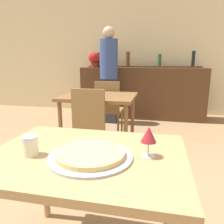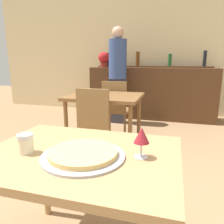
{
  "view_description": "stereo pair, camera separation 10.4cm",
  "coord_description": "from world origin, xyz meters",
  "px_view_note": "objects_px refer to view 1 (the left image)",
  "views": [
    {
      "loc": [
        0.36,
        -1.03,
        1.21
      ],
      "look_at": [
        0.02,
        0.55,
        0.83
      ],
      "focal_mm": 35.0,
      "sensor_mm": 36.0,
      "label": 1
    },
    {
      "loc": [
        0.46,
        -1.01,
        1.21
      ],
      "look_at": [
        0.02,
        0.55,
        0.83
      ],
      "focal_mm": 35.0,
      "sensor_mm": 36.0,
      "label": 2
    }
  ],
  "objects_px": {
    "chair_far_side_front": "(86,126)",
    "person_standing": "(109,72)",
    "cheese_shaker": "(30,145)",
    "pizza_tray": "(90,155)",
    "wine_glass": "(149,135)",
    "potted_plant": "(94,59)",
    "chair_far_side_back": "(109,106)"
  },
  "relations": [
    {
      "from": "chair_far_side_back",
      "to": "cheese_shaker",
      "type": "bearing_deg",
      "value": 93.02
    },
    {
      "from": "chair_far_side_back",
      "to": "chair_far_side_front",
      "type": "bearing_deg",
      "value": 90.0
    },
    {
      "from": "pizza_tray",
      "to": "person_standing",
      "type": "height_order",
      "value": "person_standing"
    },
    {
      "from": "pizza_tray",
      "to": "potted_plant",
      "type": "height_order",
      "value": "potted_plant"
    },
    {
      "from": "chair_far_side_front",
      "to": "cheese_shaker",
      "type": "xyz_separation_m",
      "value": [
        0.12,
        -1.2,
        0.26
      ]
    },
    {
      "from": "pizza_tray",
      "to": "chair_far_side_front",
      "type": "bearing_deg",
      "value": 110.4
    },
    {
      "from": "chair_far_side_front",
      "to": "chair_far_side_back",
      "type": "relative_size",
      "value": 1.0
    },
    {
      "from": "chair_far_side_front",
      "to": "person_standing",
      "type": "xyz_separation_m",
      "value": [
        -0.2,
        1.99,
        0.48
      ]
    },
    {
      "from": "pizza_tray",
      "to": "cheese_shaker",
      "type": "height_order",
      "value": "cheese_shaker"
    },
    {
      "from": "pizza_tray",
      "to": "wine_glass",
      "type": "distance_m",
      "value": 0.31
    },
    {
      "from": "cheese_shaker",
      "to": "wine_glass",
      "type": "distance_m",
      "value": 0.61
    },
    {
      "from": "cheese_shaker",
      "to": "wine_glass",
      "type": "relative_size",
      "value": 0.66
    },
    {
      "from": "pizza_tray",
      "to": "cheese_shaker",
      "type": "distance_m",
      "value": 0.32
    },
    {
      "from": "cheese_shaker",
      "to": "person_standing",
      "type": "relative_size",
      "value": 0.06
    },
    {
      "from": "chair_far_side_back",
      "to": "pizza_tray",
      "type": "bearing_deg",
      "value": 100.86
    },
    {
      "from": "cheese_shaker",
      "to": "potted_plant",
      "type": "height_order",
      "value": "potted_plant"
    },
    {
      "from": "wine_glass",
      "to": "potted_plant",
      "type": "height_order",
      "value": "potted_plant"
    },
    {
      "from": "pizza_tray",
      "to": "person_standing",
      "type": "bearing_deg",
      "value": 101.41
    },
    {
      "from": "wine_glass",
      "to": "potted_plant",
      "type": "distance_m",
      "value": 3.89
    },
    {
      "from": "pizza_tray",
      "to": "wine_glass",
      "type": "relative_size",
      "value": 2.7
    },
    {
      "from": "chair_far_side_front",
      "to": "pizza_tray",
      "type": "relative_size",
      "value": 2.12
    },
    {
      "from": "pizza_tray",
      "to": "person_standing",
      "type": "distance_m",
      "value": 3.24
    },
    {
      "from": "cheese_shaker",
      "to": "person_standing",
      "type": "distance_m",
      "value": 3.22
    },
    {
      "from": "chair_far_side_back",
      "to": "person_standing",
      "type": "relative_size",
      "value": 0.5
    },
    {
      "from": "chair_far_side_back",
      "to": "potted_plant",
      "type": "distance_m",
      "value": 1.73
    },
    {
      "from": "pizza_tray",
      "to": "chair_far_side_back",
      "type": "bearing_deg",
      "value": 100.86
    },
    {
      "from": "chair_far_side_front",
      "to": "pizza_tray",
      "type": "height_order",
      "value": "chair_far_side_front"
    },
    {
      "from": "pizza_tray",
      "to": "potted_plant",
      "type": "bearing_deg",
      "value": 106.42
    },
    {
      "from": "person_standing",
      "to": "wine_glass",
      "type": "bearing_deg",
      "value": -73.33
    },
    {
      "from": "wine_glass",
      "to": "chair_far_side_front",
      "type": "bearing_deg",
      "value": 123.43
    },
    {
      "from": "potted_plant",
      "to": "pizza_tray",
      "type": "bearing_deg",
      "value": -73.58
    },
    {
      "from": "chair_far_side_front",
      "to": "potted_plant",
      "type": "height_order",
      "value": "potted_plant"
    }
  ]
}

